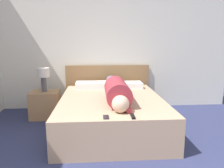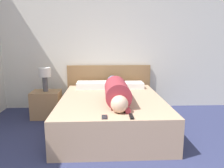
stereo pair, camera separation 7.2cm
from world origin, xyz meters
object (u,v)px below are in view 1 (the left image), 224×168
at_px(table_lamp, 43,75).
at_px(cell_phone, 106,117).
at_px(tv_remote, 133,116).
at_px(person_lying, 116,90).
at_px(pillow_second, 127,85).
at_px(nightstand, 45,105).
at_px(pillow_near_headboard, 91,85).
at_px(bed, 111,113).

relative_size(table_lamp, cell_phone, 3.23).
xyz_separation_m(tv_remote, cell_phone, (-0.31, 0.01, -0.01)).
height_order(person_lying, cell_phone, person_lying).
distance_m(person_lying, cell_phone, 0.81).
relative_size(person_lying, pillow_second, 3.26).
bearing_deg(nightstand, pillow_near_headboard, 12.35).
relative_size(tv_remote, cell_phone, 1.15).
distance_m(nightstand, pillow_second, 1.54).
bearing_deg(cell_phone, tv_remote, -2.47).
bearing_deg(bed, pillow_second, 64.26).
height_order(table_lamp, cell_phone, table_lamp).
distance_m(bed, pillow_second, 0.87).
relative_size(nightstand, table_lamp, 1.18).
distance_m(nightstand, cell_phone, 1.78).
distance_m(bed, nightstand, 1.27).
bearing_deg(table_lamp, person_lying, -28.47).
relative_size(bed, cell_phone, 15.25).
height_order(tv_remote, cell_phone, tv_remote).
bearing_deg(cell_phone, bed, 82.00).
relative_size(bed, pillow_second, 3.69).
height_order(bed, table_lamp, table_lamp).
bearing_deg(pillow_second, cell_phone, -106.57).
bearing_deg(tv_remote, bed, 101.92).
relative_size(bed, pillow_near_headboard, 3.50).
relative_size(person_lying, cell_phone, 13.49).
bearing_deg(pillow_second, pillow_near_headboard, 180.00).
distance_m(pillow_second, tv_remote, 1.63).
bearing_deg(person_lying, bed, 124.54).
bearing_deg(table_lamp, bed, -26.14).
bearing_deg(pillow_near_headboard, nightstand, -167.65).
xyz_separation_m(table_lamp, pillow_near_headboard, (0.82, 0.18, -0.22)).
xyz_separation_m(bed, nightstand, (-1.14, 0.56, -0.00)).
bearing_deg(tv_remote, pillow_near_headboard, 107.44).
distance_m(bed, pillow_near_headboard, 0.86).
bearing_deg(person_lying, pillow_near_headboard, 114.98).
bearing_deg(bed, cell_phone, -98.00).
relative_size(bed, person_lying, 1.13).
xyz_separation_m(nightstand, pillow_second, (1.50, 0.18, 0.30)).
height_order(table_lamp, person_lying, table_lamp).
height_order(table_lamp, pillow_second, table_lamp).
xyz_separation_m(person_lying, tv_remote, (0.12, -0.79, -0.13)).
xyz_separation_m(person_lying, cell_phone, (-0.19, -0.78, -0.14)).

